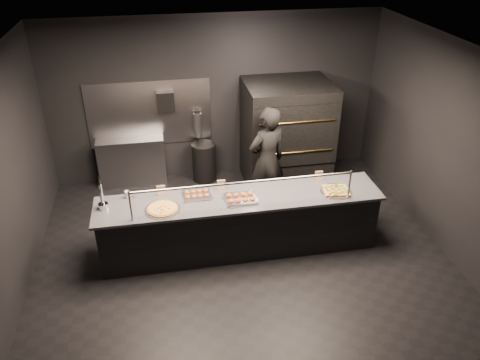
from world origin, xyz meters
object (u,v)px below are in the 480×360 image
(round_pizza, at_px, (163,209))
(prep_shelf, at_px, (132,161))
(worker, at_px, (267,161))
(slider_tray_a, at_px, (197,195))
(trash_bin, at_px, (204,162))
(slider_tray_b, at_px, (241,198))
(pizza_oven, at_px, (286,134))
(beer_tap, at_px, (102,199))
(service_counter, at_px, (240,224))
(towel_dispenser, at_px, (166,101))
(square_pizza, at_px, (336,191))
(fire_extinguisher, at_px, (198,124))

(round_pizza, bearing_deg, prep_shelf, 101.60)
(worker, bearing_deg, round_pizza, 14.62)
(slider_tray_a, relative_size, trash_bin, 0.59)
(round_pizza, xyz_separation_m, slider_tray_b, (1.10, 0.06, 0.01))
(pizza_oven, height_order, slider_tray_a, pizza_oven)
(trash_bin, bearing_deg, beer_tap, -126.74)
(round_pizza, bearing_deg, service_counter, 6.43)
(trash_bin, distance_m, worker, 1.60)
(pizza_oven, distance_m, slider_tray_a, 2.51)
(service_counter, bearing_deg, pizza_oven, 57.73)
(pizza_oven, xyz_separation_m, towel_dispenser, (-2.10, 0.49, 0.58))
(trash_bin, bearing_deg, slider_tray_b, -83.00)
(slider_tray_b, bearing_deg, square_pizza, -1.53)
(service_counter, distance_m, round_pizza, 1.20)
(slider_tray_b, bearing_deg, fire_extinguisher, 98.08)
(pizza_oven, bearing_deg, prep_shelf, 171.46)
(round_pizza, height_order, worker, worker)
(service_counter, distance_m, prep_shelf, 2.82)
(slider_tray_b, distance_m, trash_bin, 2.37)
(round_pizza, height_order, slider_tray_b, slider_tray_b)
(prep_shelf, relative_size, fire_extinguisher, 2.38)
(fire_extinguisher, distance_m, slider_tray_b, 2.49)
(fire_extinguisher, xyz_separation_m, slider_tray_a, (-0.25, -2.25, -0.12))
(beer_tap, height_order, worker, worker)
(slider_tray_a, distance_m, trash_bin, 2.17)
(beer_tap, relative_size, worker, 0.28)
(towel_dispenser, relative_size, round_pizza, 0.72)
(trash_bin, height_order, worker, worker)
(prep_shelf, bearing_deg, slider_tray_b, -56.12)
(slider_tray_a, bearing_deg, prep_shelf, 114.74)
(slider_tray_a, height_order, worker, worker)
(slider_tray_b, height_order, trash_bin, slider_tray_b)
(prep_shelf, relative_size, beer_tap, 2.31)
(square_pizza, bearing_deg, slider_tray_b, 178.47)
(towel_dispenser, xyz_separation_m, beer_tap, (-0.99, -2.33, -0.48))
(beer_tap, bearing_deg, towel_dispenser, 66.91)
(prep_shelf, xyz_separation_m, towel_dispenser, (0.70, 0.07, 1.10))
(service_counter, height_order, pizza_oven, pizza_oven)
(slider_tray_a, bearing_deg, slider_tray_b, -19.53)
(round_pizza, bearing_deg, trash_bin, 70.76)
(slider_tray_b, bearing_deg, beer_tap, 176.31)
(towel_dispenser, height_order, beer_tap, towel_dispenser)
(service_counter, distance_m, beer_tap, 1.99)
(fire_extinguisher, bearing_deg, pizza_oven, -17.89)
(square_pizza, bearing_deg, service_counter, 175.93)
(service_counter, relative_size, round_pizza, 8.44)
(round_pizza, xyz_separation_m, slider_tray_a, (0.50, 0.27, 0.01))
(towel_dispenser, relative_size, worker, 0.19)
(fire_extinguisher, relative_size, worker, 0.27)
(trash_bin, bearing_deg, service_counter, -82.80)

